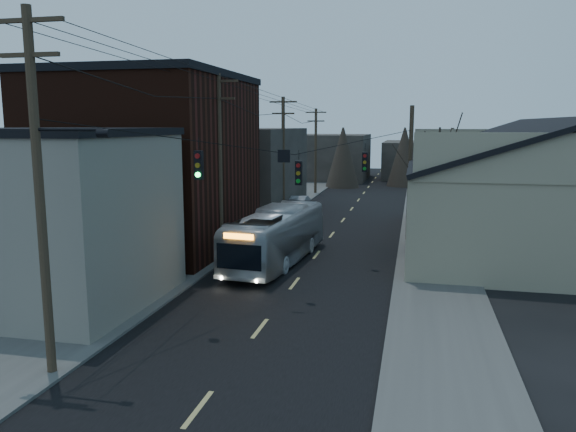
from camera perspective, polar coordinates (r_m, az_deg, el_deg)
name	(u,v)px	position (r m, az deg, el deg)	size (l,w,h in m)	color
road_surface	(340,225)	(41.73, 5.27, -0.87)	(9.00, 110.00, 0.02)	black
sidewalk_left	(255,221)	(43.03, -3.34, -0.47)	(4.00, 110.00, 0.12)	#474744
sidewalk_right	(430,227)	(41.40, 14.23, -1.13)	(4.00, 110.00, 0.12)	#474744
building_clapboard	(52,220)	(24.67, -22.85, -0.40)	(8.00, 8.00, 7.00)	slate
building_brick	(151,164)	(34.41, -13.72, 5.12)	(10.00, 12.00, 10.00)	black
building_left_far	(241,169)	(49.17, -4.81, 4.77)	(9.00, 14.00, 7.00)	#2D2924
warehouse	(546,203)	(36.86, 24.72, 1.19)	(16.16, 20.60, 7.73)	gray
building_far_left	(330,157)	(76.70, 4.29, 6.01)	(10.00, 12.00, 6.00)	#2D2924
building_far_right	(428,160)	(80.90, 14.00, 5.57)	(12.00, 14.00, 5.00)	#2D2924
bare_tree	(437,195)	(30.99, 14.91, 2.04)	(0.40, 0.40, 7.20)	black
utility_lines	(280,162)	(35.96, -0.79, 5.48)	(11.24, 45.28, 10.50)	#382B1E
bus	(277,236)	(29.87, -1.17, -2.05)	(2.47, 10.54, 2.94)	#A1A7AD
parked_car	(298,204)	(47.78, 1.05, 1.23)	(1.38, 3.94, 1.30)	#9EA0A5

